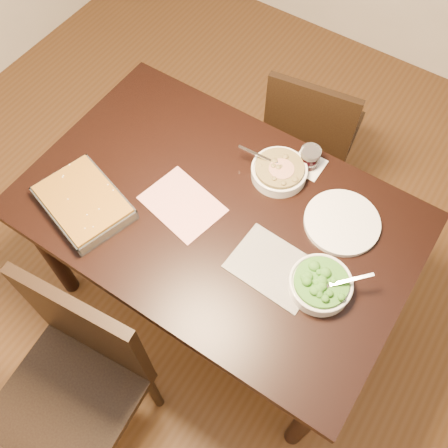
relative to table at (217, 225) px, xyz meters
The scene contains 12 objects.
ground 0.65m from the table, ahead, with size 4.00×4.00×0.00m, color #4F3016.
table is the anchor object (origin of this frame).
magazine_a 0.16m from the table, 159.07° to the right, with size 0.28×0.20×0.01m, color #C0363A.
magazine_b 0.31m from the table, 15.39° to the right, with size 0.29×0.21×0.01m, color #212228.
coaster 0.41m from the table, 64.51° to the left, with size 0.12×0.12×0.00m, color white.
stew_bowl 0.30m from the table, 67.95° to the left, with size 0.23×0.21×0.08m.
broccoli_bowl 0.46m from the table, ahead, with size 0.21×0.21×0.08m.
baking_dish 0.49m from the table, 148.55° to the right, with size 0.38×0.32×0.06m.
wine_tumbler 0.42m from the table, 64.51° to the left, with size 0.07×0.07×0.08m.
dinner_plate 0.45m from the table, 26.89° to the left, with size 0.27×0.27×0.02m, color white.
chair_near 0.72m from the table, 99.04° to the right, with size 0.49×0.49×0.95m.
chair_far 0.77m from the table, 88.30° to the left, with size 0.45×0.45×0.84m.
Camera 1 is at (0.54, -0.76, 2.27)m, focal length 40.00 mm.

